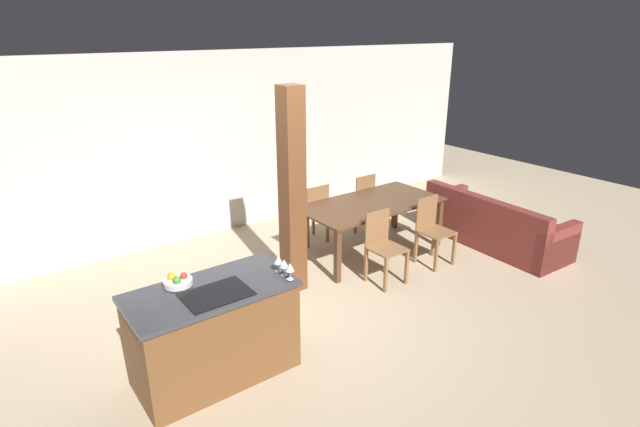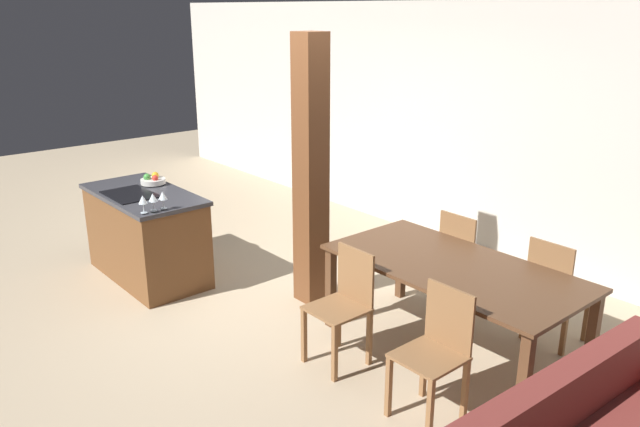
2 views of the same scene
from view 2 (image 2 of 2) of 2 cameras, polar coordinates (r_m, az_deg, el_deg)
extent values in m
plane|color=tan|center=(6.00, -5.22, -7.66)|extent=(16.00, 16.00, 0.00)
cube|color=beige|center=(7.30, 11.37, 7.93)|extent=(11.20, 0.08, 2.70)
cube|color=brown|center=(6.51, -15.55, -2.07)|extent=(1.40, 0.70, 0.85)
cube|color=#38383D|center=(6.38, -15.89, 1.69)|extent=(1.44, 0.74, 0.04)
cube|color=black|center=(6.32, -16.95, 1.69)|extent=(0.56, 0.40, 0.01)
cylinder|color=silver|center=(6.62, -15.01, 2.87)|extent=(0.25, 0.25, 0.05)
sphere|color=red|center=(6.56, -14.84, 3.14)|extent=(0.06, 0.06, 0.06)
sphere|color=gold|center=(6.66, -14.83, 3.39)|extent=(0.07, 0.07, 0.07)
sphere|color=#3D8E38|center=(6.61, -15.53, 3.22)|extent=(0.07, 0.07, 0.07)
cylinder|color=silver|center=(5.70, -15.80, 0.08)|extent=(0.06, 0.06, 0.00)
cylinder|color=silver|center=(5.68, -15.83, 0.49)|extent=(0.01, 0.01, 0.08)
cone|color=silver|center=(5.66, -15.90, 1.24)|extent=(0.08, 0.08, 0.07)
cylinder|color=silver|center=(5.73, -14.94, 0.27)|extent=(0.06, 0.06, 0.00)
cylinder|color=silver|center=(5.72, -14.98, 0.68)|extent=(0.01, 0.01, 0.08)
cone|color=silver|center=(5.70, -15.04, 1.43)|extent=(0.08, 0.08, 0.07)
cylinder|color=silver|center=(5.77, -14.10, 0.46)|extent=(0.06, 0.06, 0.00)
cylinder|color=silver|center=(5.76, -14.13, 0.87)|extent=(0.01, 0.01, 0.08)
cone|color=silver|center=(5.74, -14.19, 1.61)|extent=(0.08, 0.08, 0.07)
cube|color=#51331E|center=(4.91, 12.16, -4.79)|extent=(1.99, 1.01, 0.03)
cube|color=#51331E|center=(5.34, 1.00, -6.78)|extent=(0.07, 0.07, 0.71)
cube|color=#51331E|center=(4.30, 18.15, -14.47)|extent=(0.07, 0.07, 0.71)
cube|color=#51331E|center=(5.91, 7.45, -4.37)|extent=(0.07, 0.07, 0.71)
cube|color=#51331E|center=(4.99, 23.64, -10.33)|extent=(0.07, 0.07, 0.71)
cube|color=brown|center=(4.75, 1.55, -8.71)|extent=(0.40, 0.40, 0.02)
cube|color=brown|center=(4.77, 3.28, -5.63)|extent=(0.38, 0.02, 0.43)
cube|color=brown|center=(4.88, -1.47, -11.07)|extent=(0.04, 0.04, 0.45)
cube|color=brown|center=(4.65, 1.35, -12.70)|extent=(0.04, 0.04, 0.45)
cube|color=brown|center=(5.08, 1.68, -9.80)|extent=(0.04, 0.04, 0.45)
cube|color=brown|center=(4.86, 4.53, -11.27)|extent=(0.04, 0.04, 0.45)
cube|color=brown|center=(4.21, 9.90, -12.80)|extent=(0.40, 0.40, 0.02)
cube|color=brown|center=(4.24, 11.75, -9.26)|extent=(0.38, 0.02, 0.43)
cube|color=brown|center=(4.32, 6.30, -15.44)|extent=(0.04, 0.04, 0.45)
cube|color=brown|center=(4.13, 10.02, -17.39)|extent=(0.04, 0.04, 0.45)
cube|color=brown|center=(4.55, 9.47, -13.72)|extent=(0.04, 0.04, 0.45)
cube|color=brown|center=(4.37, 13.12, -15.44)|extent=(0.04, 0.04, 0.45)
cube|color=brown|center=(5.86, 13.40, -3.84)|extent=(0.40, 0.40, 0.02)
cube|color=brown|center=(5.63, 12.41, -2.21)|extent=(0.38, 0.02, 0.43)
cube|color=brown|center=(5.99, 15.61, -5.96)|extent=(0.04, 0.04, 0.45)
cube|color=brown|center=(6.17, 12.91, -4.99)|extent=(0.04, 0.04, 0.45)
cube|color=brown|center=(5.72, 13.58, -6.96)|extent=(0.04, 0.04, 0.45)
cube|color=brown|center=(5.91, 10.82, -5.91)|extent=(0.04, 0.04, 0.45)
cube|color=brown|center=(5.43, 21.00, -6.40)|extent=(0.40, 0.40, 0.02)
cube|color=brown|center=(5.19, 20.25, -4.77)|extent=(0.38, 0.02, 0.43)
cube|color=brown|center=(5.60, 23.21, -8.58)|extent=(0.04, 0.04, 0.45)
cube|color=brown|center=(5.74, 20.07, -7.51)|extent=(0.04, 0.04, 0.45)
cube|color=brown|center=(5.32, 21.44, -9.83)|extent=(0.04, 0.04, 0.45)
cube|color=brown|center=(5.46, 18.18, -8.67)|extent=(0.04, 0.04, 0.45)
cube|color=maroon|center=(3.68, 20.29, -16.02)|extent=(0.25, 2.06, 0.33)
cube|color=brown|center=(5.54, -0.85, 3.65)|extent=(0.24, 0.24, 2.43)
camera|label=1|loc=(7.21, -51.68, 14.85)|focal=28.00mm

